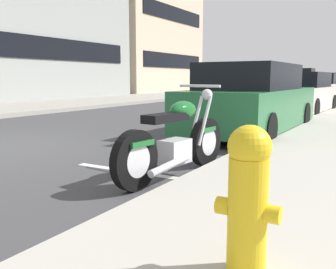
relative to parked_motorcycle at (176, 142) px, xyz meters
name	(u,v)px	position (x,y,z in m)	size (l,w,h in m)	color
sidewalk_far_curb	(113,100)	(11.90, 10.34, -0.37)	(120.00, 5.00, 0.14)	gray
parking_stall_stripe	(145,174)	(-0.10, 0.40, -0.44)	(0.12, 2.20, 0.01)	silver
parked_motorcycle	(176,142)	(0.00, 0.00, 0.00)	(2.16, 0.62, 1.13)	black
parked_car_behind_motorcycle	(252,100)	(4.14, 0.34, 0.29)	(4.72, 1.87, 1.52)	#236638
parked_car_mid_block	(299,94)	(9.45, 0.37, 0.23)	(4.22, 2.08, 1.41)	beige
parked_car_second_in_row	(317,89)	(15.29, 0.66, 0.24)	(4.45, 2.05, 1.44)	beige
parked_car_across_street	(336,86)	(21.22, 0.45, 0.27)	(4.58, 2.03, 1.53)	navy
crossing_truck	(289,80)	(30.49, 5.26, 0.62)	(2.10, 5.53, 2.05)	maroon
fire_hydrant	(248,196)	(-2.09, -1.60, 0.14)	(0.24, 0.36, 0.83)	gold
townhouse_far_uphill	(132,22)	(22.77, 16.68, 5.40)	(10.65, 8.16, 11.67)	beige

